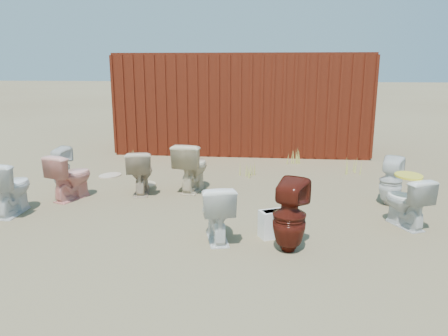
# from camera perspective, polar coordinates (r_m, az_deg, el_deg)

# --- Properties ---
(ground) EXTENTS (100.00, 100.00, 0.00)m
(ground) POSITION_cam_1_polar(r_m,az_deg,el_deg) (6.46, -0.58, -5.98)
(ground) COLOR brown
(ground) RESTS_ON ground
(shipping_container) EXTENTS (6.00, 2.40, 2.40)m
(shipping_container) POSITION_cam_1_polar(r_m,az_deg,el_deg) (11.31, 2.53, 8.60)
(shipping_container) COLOR #45150B
(shipping_container) RESTS_ON ground
(toilet_front_a) EXTENTS (0.48, 0.80, 0.80)m
(toilet_front_a) POSITION_cam_1_polar(r_m,az_deg,el_deg) (7.07, -26.20, -2.31)
(toilet_front_a) COLOR white
(toilet_front_a) RESTS_ON ground
(toilet_front_pink) EXTENTS (0.66, 0.84, 0.75)m
(toilet_front_pink) POSITION_cam_1_polar(r_m,az_deg,el_deg) (7.48, -19.40, -1.04)
(toilet_front_pink) COLOR #F39B8C
(toilet_front_pink) RESTS_ON ground
(toilet_front_c) EXTENTS (0.57, 0.79, 0.73)m
(toilet_front_c) POSITION_cam_1_polar(r_m,az_deg,el_deg) (5.42, -0.96, -5.75)
(toilet_front_c) COLOR white
(toilet_front_c) RESTS_ON ground
(toilet_front_maroon) EXTENTS (0.52, 0.52, 0.87)m
(toilet_front_maroon) POSITION_cam_1_polar(r_m,az_deg,el_deg) (5.14, 8.54, -6.21)
(toilet_front_maroon) COLOR #50160D
(toilet_front_maroon) RESTS_ON ground
(toilet_back_a) EXTENTS (0.42, 0.42, 0.72)m
(toilet_back_a) POSITION_cam_1_polar(r_m,az_deg,el_deg) (8.28, -20.54, 0.11)
(toilet_back_a) COLOR silver
(toilet_back_a) RESTS_ON ground
(toilet_back_beige_left) EXTENTS (0.55, 0.80, 0.75)m
(toilet_back_beige_left) POSITION_cam_1_polar(r_m,az_deg,el_deg) (7.51, -10.85, -0.48)
(toilet_back_beige_left) COLOR #C7AF91
(toilet_back_beige_left) RESTS_ON ground
(toilet_back_beige_right) EXTENTS (0.59, 0.89, 0.85)m
(toilet_back_beige_right) POSITION_cam_1_polar(r_m,az_deg,el_deg) (7.54, -4.21, 0.18)
(toilet_back_beige_right) COLOR beige
(toilet_back_beige_right) RESTS_ON ground
(toilet_back_yellowlid) EXTENTS (0.64, 0.78, 0.69)m
(toilet_back_yellowlid) POSITION_cam_1_polar(r_m,az_deg,el_deg) (6.36, 22.69, -4.07)
(toilet_back_yellowlid) COLOR silver
(toilet_back_yellowlid) RESTS_ON ground
(toilet_back_e) EXTENTS (0.46, 0.46, 0.76)m
(toilet_back_e) POSITION_cam_1_polar(r_m,az_deg,el_deg) (7.23, 20.95, -1.62)
(toilet_back_e) COLOR white
(toilet_back_e) RESTS_ON ground
(yellow_lid) EXTENTS (0.35, 0.44, 0.02)m
(yellow_lid) POSITION_cam_1_polar(r_m,az_deg,el_deg) (6.27, 22.98, -0.92)
(yellow_lid) COLOR yellow
(yellow_lid) RESTS_ON toilet_back_yellowlid
(loose_tank) EXTENTS (0.54, 0.40, 0.35)m
(loose_tank) POSITION_cam_1_polar(r_m,az_deg,el_deg) (5.64, 7.18, -7.15)
(loose_tank) COLOR white
(loose_tank) RESTS_ON ground
(loose_lid_near) EXTENTS (0.54, 0.60, 0.02)m
(loose_lid_near) POSITION_cam_1_polar(r_m,az_deg,el_deg) (8.87, -14.65, -0.95)
(loose_lid_near) COLOR beige
(loose_lid_near) RESTS_ON ground
(loose_lid_far) EXTENTS (0.48, 0.55, 0.02)m
(loose_lid_far) POSITION_cam_1_polar(r_m,az_deg,el_deg) (8.08, -10.17, -2.11)
(loose_lid_far) COLOR #C9BA91
(loose_lid_far) RESTS_ON ground
(weed_clump_a) EXTENTS (0.36, 0.36, 0.30)m
(weed_clump_a) POSITION_cam_1_polar(r_m,az_deg,el_deg) (9.88, -11.49, 1.48)
(weed_clump_a) COLOR #A5A542
(weed_clump_a) RESTS_ON ground
(weed_clump_b) EXTENTS (0.32, 0.32, 0.25)m
(weed_clump_b) POSITION_cam_1_polar(r_m,az_deg,el_deg) (8.57, 2.96, -0.24)
(weed_clump_b) COLOR #A5A542
(weed_clump_b) RESTS_ON ground
(weed_clump_c) EXTENTS (0.36, 0.36, 0.33)m
(weed_clump_c) POSITION_cam_1_polar(r_m,az_deg,el_deg) (9.14, 16.50, 0.34)
(weed_clump_c) COLOR #A5A542
(weed_clump_c) RESTS_ON ground
(weed_clump_d) EXTENTS (0.30, 0.30, 0.29)m
(weed_clump_d) POSITION_cam_1_polar(r_m,az_deg,el_deg) (9.90, -3.86, 1.74)
(weed_clump_d) COLOR #A5A542
(weed_clump_d) RESTS_ON ground
(weed_clump_e) EXTENTS (0.34, 0.34, 0.30)m
(weed_clump_e) POSITION_cam_1_polar(r_m,az_deg,el_deg) (9.77, 9.03, 1.45)
(weed_clump_e) COLOR #A5A542
(weed_clump_e) RESTS_ON ground
(weed_clump_f) EXTENTS (0.28, 0.28, 0.25)m
(weed_clump_f) POSITION_cam_1_polar(r_m,az_deg,el_deg) (7.19, 22.19, -3.96)
(weed_clump_f) COLOR #A5A542
(weed_clump_f) RESTS_ON ground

